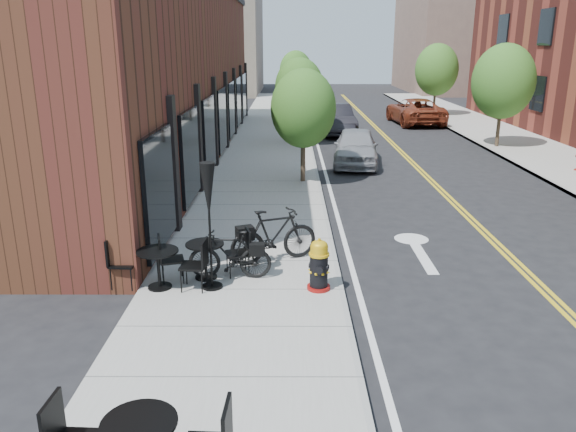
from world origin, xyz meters
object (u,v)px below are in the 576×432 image
object	(u,v)px
bicycle_left	(230,255)
parked_car_a	(356,147)
bicycle_right	(274,236)
bistro_set_b	(158,263)
patio_umbrella	(209,200)
parked_car_b	(335,119)
parked_car_c	(319,109)
parked_car_far	(415,111)
fire_hydrant	(319,265)
bistro_set_c	(205,255)

from	to	relation	value
bicycle_left	parked_car_a	distance (m)	12.36
bicycle_right	bistro_set_b	xyz separation A→B (m)	(-2.20, -1.39, -0.09)
patio_umbrella	parked_car_a	bearing A→B (deg)	71.12
parked_car_a	parked_car_b	xyz separation A→B (m)	(-0.21, 8.17, 0.06)
bistro_set_b	patio_umbrella	world-z (taller)	patio_umbrella
parked_car_c	parked_car_far	distance (m)	6.02
parked_car_c	parked_car_far	bearing A→B (deg)	-21.13
patio_umbrella	parked_car_far	bearing A→B (deg)	69.44
bicycle_right	parked_car_b	size ratio (longest dim) A/B	0.42
bicycle_left	parked_car_b	xyz separation A→B (m)	(3.65, 19.91, 0.16)
bistro_set_b	bicycle_left	bearing A→B (deg)	24.44
parked_car_far	bistro_set_b	bearing A→B (deg)	63.25
fire_hydrant	parked_car_far	xyz separation A→B (m)	(7.06, 24.44, 0.17)
bicycle_right	parked_car_a	bearing A→B (deg)	-38.44
bistro_set_c	parked_car_c	distance (m)	25.87
parked_car_b	parked_car_a	bearing A→B (deg)	-94.09
parked_car_b	parked_car_far	distance (m)	6.54
fire_hydrant	bistro_set_c	bearing A→B (deg)	-172.29
bicycle_right	patio_umbrella	world-z (taller)	patio_umbrella
bicycle_left	parked_car_b	bearing A→B (deg)	171.19
parked_car_b	parked_car_c	world-z (taller)	parked_car_b
bistro_set_b	parked_car_c	bearing A→B (deg)	84.98
fire_hydrant	bistro_set_c	world-z (taller)	fire_hydrant
bistro_set_b	parked_car_a	distance (m)	13.28
parked_car_b	parked_car_c	size ratio (longest dim) A/B	1.00
bicycle_right	parked_car_far	size ratio (longest dim) A/B	0.36
bicycle_left	parked_car_b	size ratio (longest dim) A/B	0.35
bistro_set_b	parked_car_far	xyz separation A→B (m)	(10.17, 24.39, 0.15)
bicycle_right	bicycle_left	bearing A→B (deg)	113.31
parked_car_a	parked_car_c	distance (m)	13.91
bicycle_left	bistro_set_c	xyz separation A→B (m)	(-0.50, 0.01, -0.02)
patio_umbrella	parked_car_b	size ratio (longest dim) A/B	0.52
parked_car_far	parked_car_c	bearing A→B (deg)	-20.78
bicycle_left	parked_car_a	world-z (taller)	parked_car_a
bistro_set_b	parked_car_b	distance (m)	20.99
bistro_set_b	parked_car_a	world-z (taller)	parked_car_a
fire_hydrant	bicycle_right	size ratio (longest dim) A/B	0.52
fire_hydrant	parked_car_c	xyz separation A→B (m)	(1.30, 26.17, 0.08)
bicycle_right	parked_car_far	bearing A→B (deg)	-42.06
bicycle_right	bistro_set_c	size ratio (longest dim) A/B	1.08
parked_car_a	parked_car_b	world-z (taller)	parked_car_b
bicycle_left	parked_car_c	bearing A→B (deg)	174.76
parked_car_a	parked_car_far	distance (m)	13.14
bicycle_right	parked_car_c	xyz separation A→B (m)	(2.20, 24.72, -0.03)
bicycle_left	fire_hydrant	bearing A→B (deg)	74.71
fire_hydrant	bistro_set_b	distance (m)	3.10
patio_umbrella	parked_car_b	xyz separation A→B (m)	(3.96, 20.38, -1.11)
fire_hydrant	patio_umbrella	world-z (taller)	patio_umbrella
bicycle_right	parked_car_a	world-z (taller)	parked_car_a
patio_umbrella	parked_car_a	size ratio (longest dim) A/B	0.58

